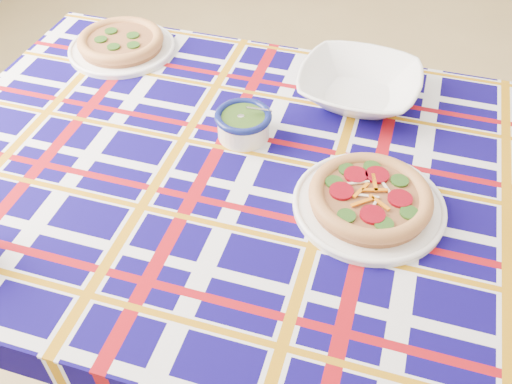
{
  "coord_description": "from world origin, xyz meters",
  "views": [
    {
      "loc": [
        -0.59,
        -1.48,
        1.66
      ],
      "look_at": [
        -0.55,
        -0.63,
        0.82
      ],
      "focal_mm": 40.0,
      "sensor_mm": 36.0,
      "label": 1
    }
  ],
  "objects_px": {
    "main_focaccia_plate": "(370,197)",
    "serving_bowl": "(359,86)",
    "dining_table": "(288,205)",
    "pesto_bowl": "(243,122)"
  },
  "relations": [
    {
      "from": "main_focaccia_plate",
      "to": "dining_table",
      "type": "bearing_deg",
      "value": 148.43
    },
    {
      "from": "dining_table",
      "to": "pesto_bowl",
      "type": "relative_size",
      "value": 14.51
    },
    {
      "from": "serving_bowl",
      "to": "pesto_bowl",
      "type": "bearing_deg",
      "value": -155.34
    },
    {
      "from": "dining_table",
      "to": "main_focaccia_plate",
      "type": "distance_m",
      "value": 0.22
    },
    {
      "from": "pesto_bowl",
      "to": "main_focaccia_plate",
      "type": "bearing_deg",
      "value": -45.02
    },
    {
      "from": "main_focaccia_plate",
      "to": "serving_bowl",
      "type": "xyz_separation_m",
      "value": [
        0.05,
        0.39,
        0.01
      ]
    },
    {
      "from": "main_focaccia_plate",
      "to": "serving_bowl",
      "type": "relative_size",
      "value": 1.07
    },
    {
      "from": "main_focaccia_plate",
      "to": "pesto_bowl",
      "type": "distance_m",
      "value": 0.35
    },
    {
      "from": "pesto_bowl",
      "to": "serving_bowl",
      "type": "height_order",
      "value": "pesto_bowl"
    },
    {
      "from": "serving_bowl",
      "to": "dining_table",
      "type": "bearing_deg",
      "value": -124.78
    }
  ]
}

